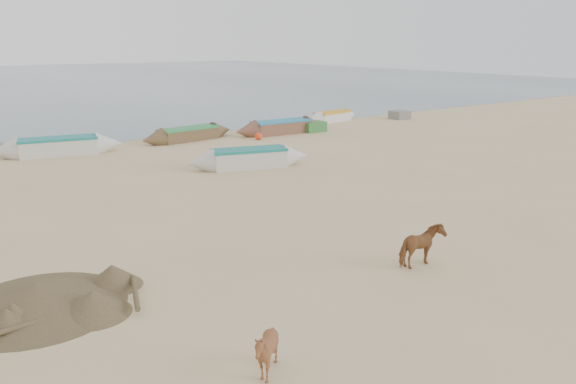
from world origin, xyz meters
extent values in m
plane|color=tan|center=(0.00, 0.00, 0.00)|extent=(140.00, 140.00, 0.00)
imported|color=brown|center=(0.62, -1.14, 0.56)|extent=(1.33, 0.61, 1.12)
imported|color=brown|center=(-5.47, -3.01, 0.50)|extent=(0.91, 0.81, 1.00)
cone|color=brown|center=(-8.13, 2.24, 0.28)|extent=(4.98, 4.98, 0.56)
sphere|color=red|center=(7.73, 17.88, 0.22)|extent=(0.44, 0.44, 0.44)
cube|color=#327034|center=(12.39, 18.58, 0.32)|extent=(1.50, 1.20, 0.64)
cube|color=slate|center=(21.60, 19.58, 0.30)|extent=(1.30, 1.20, 0.60)
camera|label=1|loc=(-10.23, -10.32, 5.75)|focal=35.00mm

